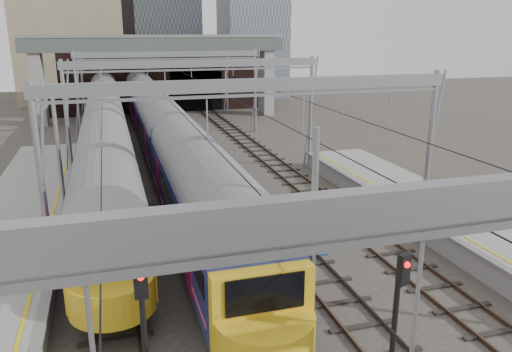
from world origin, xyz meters
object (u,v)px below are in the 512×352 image
object	(u,v)px
train_main	(151,111)
signal_near_centre	(397,311)
train_second	(105,124)
signal_near_left	(144,326)

from	to	relation	value
train_main	signal_near_centre	distance (m)	36.59
train_second	signal_near_left	xyz separation A→B (m)	(0.76, -29.86, 0.28)
train_second	signal_near_centre	bearing A→B (deg)	-77.38
train_second	signal_near_left	size ratio (longest dim) A/B	11.44
train_second	signal_near_centre	size ratio (longest dim) A/B	11.51
train_second	signal_near_centre	world-z (taller)	train_second
train_main	train_second	world-z (taller)	train_main
signal_near_left	train_main	bearing A→B (deg)	91.66
signal_near_left	signal_near_centre	distance (m)	6.28
train_second	train_main	bearing A→B (deg)	53.94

